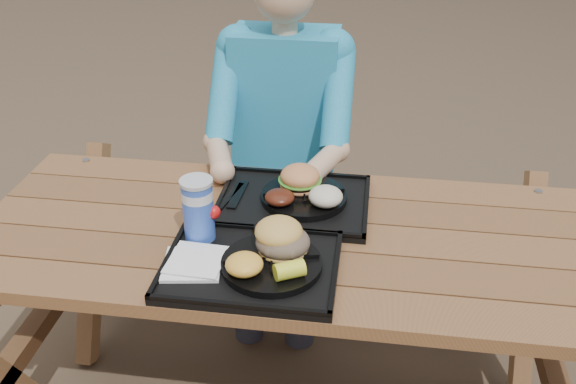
# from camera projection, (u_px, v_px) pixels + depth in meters

# --- Properties ---
(picnic_table) EXTENTS (1.80, 1.49, 0.75)m
(picnic_table) POSITION_uv_depth(u_px,v_px,m) (288.00, 331.00, 2.01)
(picnic_table) COLOR #999999
(picnic_table) RESTS_ON ground
(tray_near) EXTENTS (0.45, 0.35, 0.02)m
(tray_near) POSITION_uv_depth(u_px,v_px,m) (251.00, 267.00, 1.66)
(tray_near) COLOR black
(tray_near) RESTS_ON picnic_table
(tray_far) EXTENTS (0.45, 0.35, 0.02)m
(tray_far) POSITION_uv_depth(u_px,v_px,m) (294.00, 203.00, 1.94)
(tray_far) COLOR black
(tray_far) RESTS_ON picnic_table
(plate_near) EXTENTS (0.26, 0.26, 0.02)m
(plate_near) POSITION_uv_depth(u_px,v_px,m) (272.00, 264.00, 1.64)
(plate_near) COLOR black
(plate_near) RESTS_ON tray_near
(plate_far) EXTENTS (0.26, 0.26, 0.02)m
(plate_far) POSITION_uv_depth(u_px,v_px,m) (304.00, 197.00, 1.93)
(plate_far) COLOR black
(plate_far) RESTS_ON tray_far
(napkin_stack) EXTENTS (0.17, 0.17, 0.02)m
(napkin_stack) POSITION_uv_depth(u_px,v_px,m) (192.00, 263.00, 1.65)
(napkin_stack) COLOR white
(napkin_stack) RESTS_ON tray_near
(soda_cup) EXTENTS (0.08, 0.08, 0.17)m
(soda_cup) POSITION_uv_depth(u_px,v_px,m) (198.00, 211.00, 1.72)
(soda_cup) COLOR blue
(soda_cup) RESTS_ON tray_near
(condiment_bbq) EXTENTS (0.05, 0.05, 0.03)m
(condiment_bbq) POSITION_uv_depth(u_px,v_px,m) (263.00, 231.00, 1.76)
(condiment_bbq) COLOR black
(condiment_bbq) RESTS_ON tray_near
(condiment_mustard) EXTENTS (0.05, 0.05, 0.03)m
(condiment_mustard) POSITION_uv_depth(u_px,v_px,m) (278.00, 236.00, 1.74)
(condiment_mustard) COLOR gold
(condiment_mustard) RESTS_ON tray_near
(sandwich) EXTENTS (0.13, 0.13, 0.14)m
(sandwich) POSITION_uv_depth(u_px,v_px,m) (283.00, 229.00, 1.64)
(sandwich) COLOR #E4AC50
(sandwich) RESTS_ON plate_near
(mac_cheese) EXTENTS (0.10, 0.10, 0.05)m
(mac_cheese) POSITION_uv_depth(u_px,v_px,m) (244.00, 264.00, 1.58)
(mac_cheese) COLOR yellow
(mac_cheese) RESTS_ON plate_near
(corn_cob) EXTENTS (0.10, 0.10, 0.04)m
(corn_cob) POSITION_uv_depth(u_px,v_px,m) (290.00, 270.00, 1.57)
(corn_cob) COLOR #F7FE35
(corn_cob) RESTS_ON plate_near
(cutlery_far) EXTENTS (0.04, 0.16, 0.01)m
(cutlery_far) POSITION_uv_depth(u_px,v_px,m) (238.00, 195.00, 1.96)
(cutlery_far) COLOR black
(cutlery_far) RESTS_ON tray_far
(burger) EXTENTS (0.12, 0.12, 0.11)m
(burger) POSITION_uv_depth(u_px,v_px,m) (300.00, 171.00, 1.94)
(burger) COLOR #D8844C
(burger) RESTS_ON plate_far
(baked_beans) EXTENTS (0.09, 0.09, 0.04)m
(baked_beans) POSITION_uv_depth(u_px,v_px,m) (280.00, 197.00, 1.87)
(baked_beans) COLOR #4F1D0F
(baked_beans) RESTS_ON plate_far
(potato_salad) EXTENTS (0.10, 0.10, 0.06)m
(potato_salad) POSITION_uv_depth(u_px,v_px,m) (326.00, 196.00, 1.86)
(potato_salad) COLOR beige
(potato_salad) RESTS_ON plate_far
(diner) EXTENTS (0.48, 0.84, 1.28)m
(diner) POSITION_uv_depth(u_px,v_px,m) (285.00, 158.00, 2.46)
(diner) COLOR teal
(diner) RESTS_ON ground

